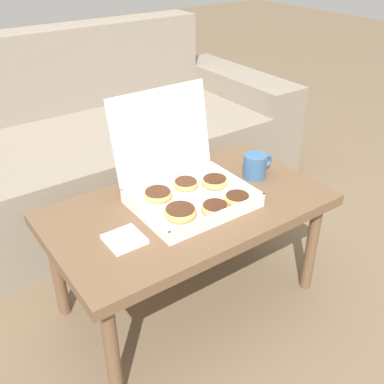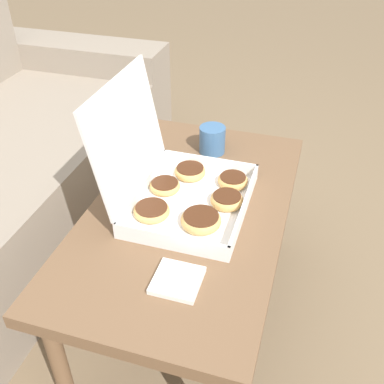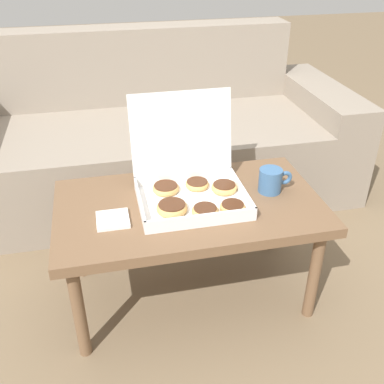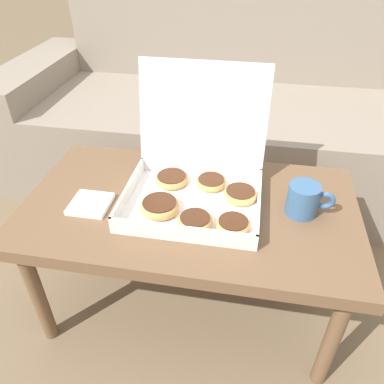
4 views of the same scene
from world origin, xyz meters
name	(u,v)px [view 2 (image 2 of 4)]	position (x,y,z in m)	size (l,w,h in m)	color
ground_plane	(166,302)	(0.00, 0.00, 0.00)	(12.00, 12.00, 0.00)	#756047
coffee_table	(189,220)	(0.00, -0.09, 0.40)	(0.99, 0.56, 0.45)	brown
pastry_box	(181,186)	(0.02, -0.06, 0.51)	(0.39, 0.38, 0.36)	white
coffee_mug	(213,139)	(0.33, -0.07, 0.50)	(0.13, 0.09, 0.09)	#3D6693
napkin_stack	(177,280)	(-0.29, -0.15, 0.46)	(0.11, 0.11, 0.01)	white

